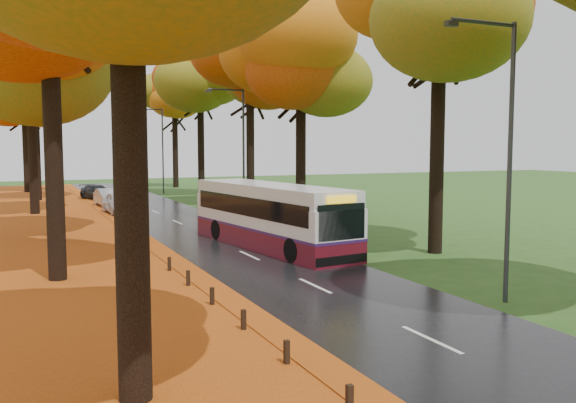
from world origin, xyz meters
TOP-DOWN VIEW (x-y plane):
  - road at (0.00, 25.00)m, footprint 6.50×90.00m
  - centre_line at (0.00, 25.00)m, footprint 0.12×90.00m
  - leaf_verge at (-9.00, 25.00)m, footprint 12.00×90.00m
  - leaf_drift at (-3.05, 25.00)m, footprint 0.90×90.00m
  - trees_left at (-7.18, 27.06)m, footprint 9.20×74.00m
  - trees_right at (7.19, 26.91)m, footprint 9.30×74.20m
  - bollard_row at (-3.70, 4.70)m, footprint 0.11×23.51m
  - streetlamp_near at (3.95, 8.00)m, footprint 2.45×0.18m
  - streetlamp_mid at (3.95, 30.00)m, footprint 2.45×0.18m
  - streetlamp_far at (3.95, 52.00)m, footprint 2.45×0.18m
  - bus at (1.60, 19.53)m, footprint 3.78×10.87m
  - car_white at (-2.34, 36.33)m, footprint 1.94×4.29m
  - car_silver at (-2.35, 41.58)m, footprint 1.71×4.02m
  - car_dark at (-2.35, 48.02)m, footprint 2.82×4.44m

SIDE VIEW (x-z plane):
  - leaf_verge at x=-9.00m, z-range 0.00..0.02m
  - road at x=0.00m, z-range 0.00..0.04m
  - leaf_drift at x=-3.05m, z-range 0.04..0.05m
  - centre_line at x=0.00m, z-range 0.04..0.05m
  - bollard_row at x=-3.70m, z-range 0.00..0.52m
  - car_dark at x=-2.35m, z-range 0.04..1.24m
  - car_silver at x=-2.35m, z-range 0.04..1.33m
  - car_white at x=-2.34m, z-range 0.04..1.47m
  - bus at x=1.60m, z-range 0.11..2.91m
  - streetlamp_near at x=3.95m, z-range 0.71..8.71m
  - streetlamp_mid at x=3.95m, z-range 0.71..8.71m
  - streetlamp_far at x=3.95m, z-range 0.71..8.71m
  - trees_left at x=-7.18m, z-range 2.59..16.48m
  - trees_right at x=7.19m, z-range 2.71..16.67m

